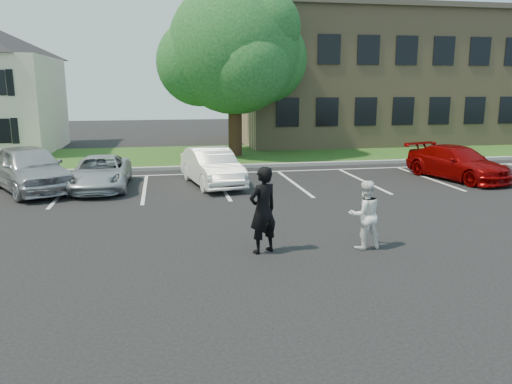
# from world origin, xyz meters

# --- Properties ---
(ground_plane) EXTENTS (90.00, 90.00, 0.00)m
(ground_plane) POSITION_xyz_m (0.00, 0.00, 0.00)
(ground_plane) COLOR black
(ground_plane) RESTS_ON ground
(curb) EXTENTS (40.00, 0.30, 0.15)m
(curb) POSITION_xyz_m (0.00, 12.00, 0.07)
(curb) COLOR gray
(curb) RESTS_ON ground
(grass_strip) EXTENTS (44.00, 8.00, 0.08)m
(grass_strip) POSITION_xyz_m (0.00, 16.00, 0.04)
(grass_strip) COLOR #22491B
(grass_strip) RESTS_ON ground
(stall_lines) EXTENTS (34.00, 5.36, 0.01)m
(stall_lines) POSITION_xyz_m (1.40, 8.95, 0.01)
(stall_lines) COLOR silver
(stall_lines) RESTS_ON ground
(office_building) EXTENTS (22.40, 10.40, 8.30)m
(office_building) POSITION_xyz_m (14.00, 21.99, 4.16)
(office_building) COLOR #937C5A
(office_building) RESTS_ON ground
(tree) EXTENTS (7.80, 7.20, 8.80)m
(tree) POSITION_xyz_m (1.72, 15.62, 5.35)
(tree) COLOR black
(tree) RESTS_ON ground
(man_black_suit) EXTENTS (0.85, 0.74, 1.96)m
(man_black_suit) POSITION_xyz_m (0.03, 0.33, 0.98)
(man_black_suit) COLOR black
(man_black_suit) RESTS_ON ground
(man_white_shirt) EXTENTS (0.81, 0.66, 1.59)m
(man_white_shirt) POSITION_xyz_m (2.38, 0.20, 0.79)
(man_white_shirt) COLOR white
(man_white_shirt) RESTS_ON ground
(car_silver_west) EXTENTS (4.01, 5.13, 1.63)m
(car_silver_west) POSITION_xyz_m (-6.73, 8.35, 0.82)
(car_silver_west) COLOR #B4B3B9
(car_silver_west) RESTS_ON ground
(car_silver_minivan) EXTENTS (2.01, 4.27, 1.18)m
(car_silver_minivan) POSITION_xyz_m (-4.34, 8.29, 0.59)
(car_silver_minivan) COLOR #B9BDC2
(car_silver_minivan) RESTS_ON ground
(car_white_sedan) EXTENTS (2.22, 4.38, 1.38)m
(car_white_sedan) POSITION_xyz_m (-0.31, 8.24, 0.69)
(car_white_sedan) COLOR white
(car_white_sedan) RESTS_ON ground
(car_red_compact) EXTENTS (2.94, 4.83, 1.31)m
(car_red_compact) POSITION_xyz_m (9.41, 7.63, 0.65)
(car_red_compact) COLOR #7F0303
(car_red_compact) RESTS_ON ground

